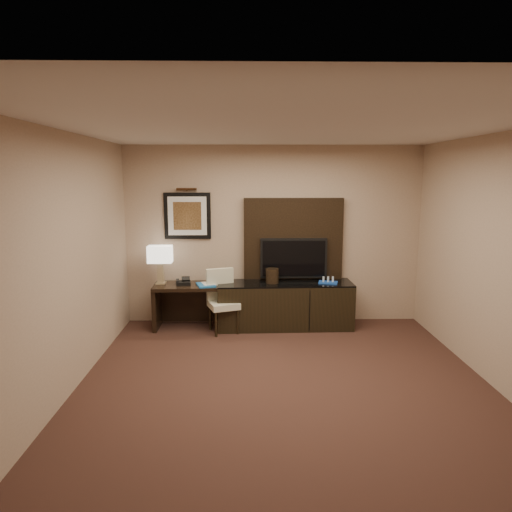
{
  "coord_description": "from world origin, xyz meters",
  "views": [
    {
      "loc": [
        -0.41,
        -4.42,
        2.25
      ],
      "look_at": [
        -0.28,
        1.8,
        1.15
      ],
      "focal_mm": 32.0,
      "sensor_mm": 36.0,
      "label": 1
    }
  ],
  "objects_px": {
    "desk": "(197,306)",
    "minibar_tray": "(328,280)",
    "table_lamp": "(160,265)",
    "desk_chair": "(224,304)",
    "water_bottle": "(221,277)",
    "ice_bucket": "(272,276)",
    "tv": "(294,258)",
    "desk_phone": "(183,281)",
    "credenza": "(285,305)"
  },
  "relations": [
    {
      "from": "desk_chair",
      "to": "desk_phone",
      "type": "relative_size",
      "value": 4.1
    },
    {
      "from": "table_lamp",
      "to": "minibar_tray",
      "type": "xyz_separation_m",
      "value": [
        2.47,
        -0.09,
        -0.22
      ]
    },
    {
      "from": "table_lamp",
      "to": "tv",
      "type": "bearing_deg",
      "value": 4.08
    },
    {
      "from": "desk",
      "to": "credenza",
      "type": "distance_m",
      "value": 1.32
    },
    {
      "from": "tv",
      "to": "water_bottle",
      "type": "distance_m",
      "value": 1.12
    },
    {
      "from": "desk",
      "to": "desk_phone",
      "type": "relative_size",
      "value": 6.07
    },
    {
      "from": "tv",
      "to": "table_lamp",
      "type": "bearing_deg",
      "value": -175.92
    },
    {
      "from": "tv",
      "to": "desk_chair",
      "type": "relative_size",
      "value": 1.19
    },
    {
      "from": "desk",
      "to": "ice_bucket",
      "type": "relative_size",
      "value": 5.78
    },
    {
      "from": "tv",
      "to": "minibar_tray",
      "type": "height_order",
      "value": "tv"
    },
    {
      "from": "desk",
      "to": "desk_phone",
      "type": "distance_m",
      "value": 0.43
    },
    {
      "from": "credenza",
      "to": "desk_phone",
      "type": "height_order",
      "value": "desk_phone"
    },
    {
      "from": "desk_chair",
      "to": "table_lamp",
      "type": "xyz_separation_m",
      "value": [
        -0.94,
        0.25,
        0.54
      ]
    },
    {
      "from": "credenza",
      "to": "desk_phone",
      "type": "relative_size",
      "value": 9.72
    },
    {
      "from": "desk",
      "to": "ice_bucket",
      "type": "bearing_deg",
      "value": -2.22
    },
    {
      "from": "water_bottle",
      "to": "ice_bucket",
      "type": "relative_size",
      "value": 0.8
    },
    {
      "from": "tv",
      "to": "water_bottle",
      "type": "height_order",
      "value": "tv"
    },
    {
      "from": "minibar_tray",
      "to": "ice_bucket",
      "type": "bearing_deg",
      "value": 177.56
    },
    {
      "from": "credenza",
      "to": "water_bottle",
      "type": "bearing_deg",
      "value": 173.95
    },
    {
      "from": "water_bottle",
      "to": "ice_bucket",
      "type": "xyz_separation_m",
      "value": [
        0.75,
        -0.09,
        0.04
      ]
    },
    {
      "from": "table_lamp",
      "to": "minibar_tray",
      "type": "distance_m",
      "value": 2.49
    },
    {
      "from": "credenza",
      "to": "table_lamp",
      "type": "height_order",
      "value": "table_lamp"
    },
    {
      "from": "desk_chair",
      "to": "table_lamp",
      "type": "height_order",
      "value": "table_lamp"
    },
    {
      "from": "tv",
      "to": "ice_bucket",
      "type": "distance_m",
      "value": 0.45
    },
    {
      "from": "desk_phone",
      "to": "ice_bucket",
      "type": "relative_size",
      "value": 0.95
    },
    {
      "from": "minibar_tray",
      "to": "table_lamp",
      "type": "bearing_deg",
      "value": 177.85
    },
    {
      "from": "tv",
      "to": "desk_phone",
      "type": "bearing_deg",
      "value": -172.84
    },
    {
      "from": "desk_chair",
      "to": "tv",
      "type": "bearing_deg",
      "value": 1.35
    },
    {
      "from": "water_bottle",
      "to": "ice_bucket",
      "type": "height_order",
      "value": "ice_bucket"
    },
    {
      "from": "tv",
      "to": "table_lamp",
      "type": "xyz_separation_m",
      "value": [
        -1.98,
        -0.14,
        -0.06
      ]
    },
    {
      "from": "desk",
      "to": "minibar_tray",
      "type": "height_order",
      "value": "minibar_tray"
    },
    {
      "from": "desk",
      "to": "desk_phone",
      "type": "bearing_deg",
      "value": -176.76
    },
    {
      "from": "desk_phone",
      "to": "ice_bucket",
      "type": "bearing_deg",
      "value": -7.85
    },
    {
      "from": "desk_chair",
      "to": "ice_bucket",
      "type": "distance_m",
      "value": 0.83
    },
    {
      "from": "desk",
      "to": "ice_bucket",
      "type": "xyz_separation_m",
      "value": [
        1.12,
        -0.01,
        0.46
      ]
    },
    {
      "from": "desk",
      "to": "desk_chair",
      "type": "bearing_deg",
      "value": -27.9
    },
    {
      "from": "desk_chair",
      "to": "water_bottle",
      "type": "distance_m",
      "value": 0.44
    },
    {
      "from": "water_bottle",
      "to": "desk",
      "type": "bearing_deg",
      "value": -167.98
    },
    {
      "from": "table_lamp",
      "to": "desk_phone",
      "type": "relative_size",
      "value": 2.84
    },
    {
      "from": "desk_chair",
      "to": "minibar_tray",
      "type": "distance_m",
      "value": 1.58
    },
    {
      "from": "credenza",
      "to": "desk_chair",
      "type": "bearing_deg",
      "value": -168.81
    },
    {
      "from": "water_bottle",
      "to": "ice_bucket",
      "type": "distance_m",
      "value": 0.76
    },
    {
      "from": "credenza",
      "to": "table_lamp",
      "type": "distance_m",
      "value": 1.95
    },
    {
      "from": "desk",
      "to": "table_lamp",
      "type": "xyz_separation_m",
      "value": [
        -0.53,
        0.05,
        0.62
      ]
    },
    {
      "from": "tv",
      "to": "water_bottle",
      "type": "xyz_separation_m",
      "value": [
        -1.09,
        -0.11,
        -0.27
      ]
    },
    {
      "from": "desk",
      "to": "minibar_tray",
      "type": "distance_m",
      "value": 1.99
    },
    {
      "from": "table_lamp",
      "to": "desk_chair",
      "type": "bearing_deg",
      "value": -14.95
    },
    {
      "from": "desk_phone",
      "to": "table_lamp",
      "type": "bearing_deg",
      "value": 161.09
    },
    {
      "from": "tv",
      "to": "desk_chair",
      "type": "bearing_deg",
      "value": -159.46
    },
    {
      "from": "minibar_tray",
      "to": "water_bottle",
      "type": "bearing_deg",
      "value": 175.55
    }
  ]
}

